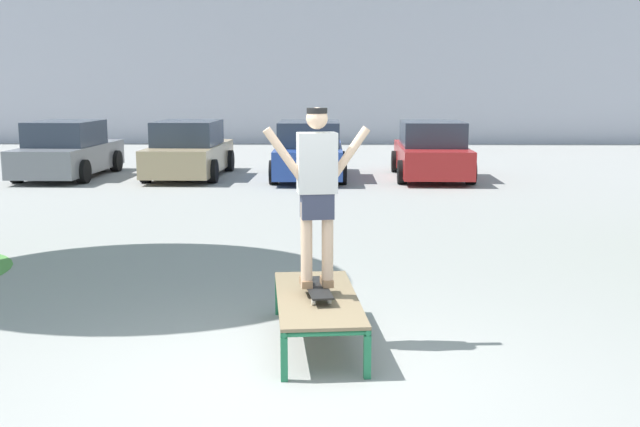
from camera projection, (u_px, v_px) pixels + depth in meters
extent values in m
plane|color=#999993|center=(292.00, 379.00, 6.26)|extent=(120.00, 120.00, 0.00)
cube|color=#237A4C|center=(278.00, 297.00, 8.00)|extent=(0.07, 0.07, 0.38)
cube|color=#237A4C|center=(342.00, 296.00, 8.06)|extent=(0.07, 0.07, 0.38)
cube|color=#237A4C|center=(284.00, 359.00, 6.19)|extent=(0.07, 0.07, 0.38)
cube|color=#237A4C|center=(367.00, 357.00, 6.25)|extent=(0.07, 0.07, 0.38)
cylinder|color=#237A4C|center=(280.00, 303.00, 7.06)|extent=(0.24, 1.90, 0.05)
cylinder|color=#237A4C|center=(353.00, 301.00, 7.12)|extent=(0.24, 1.90, 0.05)
cylinder|color=#237A4C|center=(310.00, 277.00, 7.99)|extent=(0.76, 0.13, 0.05)
cylinder|color=#237A4C|center=(326.00, 334.00, 6.18)|extent=(0.76, 0.13, 0.05)
cube|color=#847051|center=(317.00, 298.00, 7.08)|extent=(0.95, 1.97, 0.03)
cube|color=black|center=(317.00, 288.00, 7.07)|extent=(0.33, 0.82, 0.02)
cylinder|color=silver|center=(306.00, 286.00, 7.34)|extent=(0.04, 0.06, 0.06)
cylinder|color=silver|center=(320.00, 285.00, 7.36)|extent=(0.04, 0.06, 0.06)
cylinder|color=silver|center=(313.00, 302.00, 6.79)|extent=(0.04, 0.06, 0.06)
cylinder|color=silver|center=(330.00, 301.00, 6.81)|extent=(0.04, 0.06, 0.06)
cylinder|color=beige|center=(307.00, 245.00, 6.98)|extent=(0.11, 0.11, 0.82)
cube|color=#99704C|center=(306.00, 282.00, 7.09)|extent=(0.14, 0.25, 0.07)
cylinder|color=beige|center=(328.00, 244.00, 7.01)|extent=(0.11, 0.11, 0.82)
cube|color=#99704C|center=(327.00, 281.00, 7.12)|extent=(0.14, 0.25, 0.07)
cube|color=#33384C|center=(317.00, 206.00, 6.93)|extent=(0.33, 0.25, 0.24)
cube|color=silver|center=(317.00, 163.00, 6.86)|extent=(0.39, 0.28, 0.56)
cylinder|color=beige|center=(285.00, 155.00, 6.80)|extent=(0.41, 0.15, 0.52)
cylinder|color=beige|center=(349.00, 154.00, 6.89)|extent=(0.41, 0.15, 0.52)
sphere|color=beige|center=(317.00, 118.00, 6.79)|extent=(0.20, 0.20, 0.20)
cylinder|color=black|center=(317.00, 111.00, 6.78)|extent=(0.19, 0.19, 0.05)
cube|color=slate|center=(69.00, 158.00, 19.88)|extent=(1.81, 4.24, 0.70)
cube|color=#2D3847|center=(65.00, 133.00, 19.61)|extent=(1.61, 2.14, 0.64)
cylinder|color=black|center=(57.00, 161.00, 21.23)|extent=(0.24, 0.61, 0.60)
cylinder|color=black|center=(116.00, 161.00, 21.16)|extent=(0.24, 0.61, 0.60)
cylinder|color=black|center=(17.00, 171.00, 18.67)|extent=(0.24, 0.61, 0.60)
cylinder|color=black|center=(83.00, 171.00, 18.59)|extent=(0.24, 0.61, 0.60)
cube|color=tan|center=(190.00, 158.00, 19.94)|extent=(1.79, 4.24, 0.70)
cube|color=#2D3847|center=(188.00, 133.00, 19.67)|extent=(1.60, 2.13, 0.64)
cylinder|color=black|center=(170.00, 160.00, 21.29)|extent=(0.23, 0.60, 0.60)
cylinder|color=black|center=(229.00, 161.00, 21.22)|extent=(0.23, 0.60, 0.60)
cylinder|color=black|center=(146.00, 171.00, 18.72)|extent=(0.23, 0.60, 0.60)
cylinder|color=black|center=(213.00, 171.00, 18.66)|extent=(0.23, 0.60, 0.60)
cube|color=#28479E|center=(309.00, 159.00, 19.66)|extent=(1.73, 4.21, 0.70)
cube|color=#2D3847|center=(309.00, 134.00, 19.39)|extent=(1.57, 2.11, 0.64)
cylinder|color=black|center=(281.00, 162.00, 20.99)|extent=(0.22, 0.60, 0.60)
cylinder|color=black|center=(341.00, 162.00, 20.97)|extent=(0.22, 0.60, 0.60)
cylinder|color=black|center=(274.00, 172.00, 18.42)|extent=(0.22, 0.60, 0.60)
cylinder|color=black|center=(342.00, 172.00, 18.40)|extent=(0.22, 0.60, 0.60)
cube|color=red|center=(431.00, 159.00, 19.68)|extent=(1.78, 4.23, 0.70)
cube|color=#2D3847|center=(432.00, 134.00, 19.42)|extent=(1.60, 2.13, 0.64)
cylinder|color=black|center=(396.00, 161.00, 21.03)|extent=(0.23, 0.60, 0.60)
cylinder|color=black|center=(456.00, 162.00, 20.97)|extent=(0.23, 0.60, 0.60)
cylinder|color=black|center=(402.00, 172.00, 18.46)|extent=(0.23, 0.60, 0.60)
cylinder|color=black|center=(471.00, 172.00, 18.40)|extent=(0.23, 0.60, 0.60)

